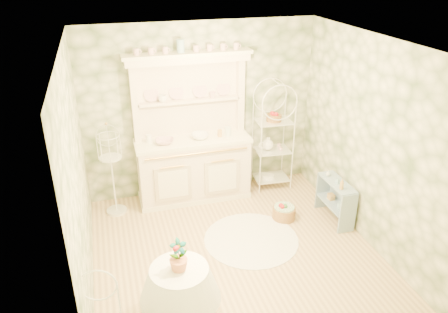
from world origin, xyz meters
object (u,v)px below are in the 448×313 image
object	(u,v)px
side_shelf	(335,201)
birdcage_stand	(112,169)
bakers_rack	(273,134)
floor_basket	(284,212)
kitchen_dresser	(192,131)
round_table	(181,297)

from	to	relation	value
side_shelf	birdcage_stand	distance (m)	3.28
bakers_rack	floor_basket	bearing A→B (deg)	-96.75
kitchen_dresser	side_shelf	xyz separation A→B (m)	(1.83, -1.19, -0.85)
bakers_rack	birdcage_stand	xyz separation A→B (m)	(-2.55, -0.13, -0.20)
kitchen_dresser	round_table	size ratio (longest dim) A/B	3.26
side_shelf	round_table	xyz separation A→B (m)	(-2.53, -1.34, 0.06)
kitchen_dresser	round_table	bearing A→B (deg)	-105.52
bakers_rack	round_table	xyz separation A→B (m)	(-2.02, -2.55, -0.58)
round_table	side_shelf	bearing A→B (deg)	27.92
kitchen_dresser	floor_basket	distance (m)	1.83
kitchen_dresser	bakers_rack	xyz separation A→B (m)	(1.32, 0.02, -0.21)
floor_basket	bakers_rack	bearing A→B (deg)	79.45
kitchen_dresser	side_shelf	world-z (taller)	kitchen_dresser
kitchen_dresser	bakers_rack	distance (m)	1.33
kitchen_dresser	bakers_rack	size ratio (longest dim) A/B	1.23
bakers_rack	round_table	bearing A→B (deg)	-124.57
side_shelf	birdcage_stand	world-z (taller)	birdcage_stand
bakers_rack	birdcage_stand	size ratio (longest dim) A/B	1.27
bakers_rack	side_shelf	size ratio (longest dim) A/B	2.71
round_table	kitchen_dresser	bearing A→B (deg)	74.48
bakers_rack	birdcage_stand	bearing A→B (deg)	-173.24
bakers_rack	side_shelf	xyz separation A→B (m)	(0.51, -1.21, -0.64)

